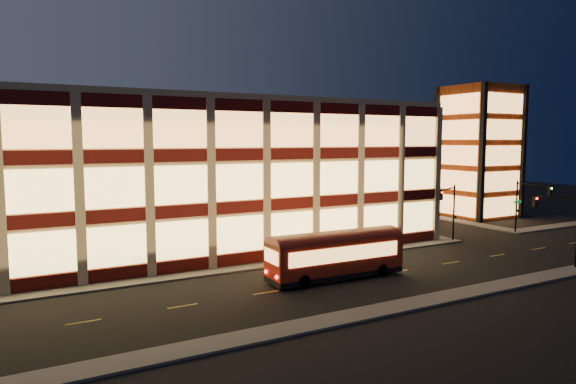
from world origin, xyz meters
TOP-DOWN VIEW (x-y plane):
  - ground at (0.00, 0.00)m, footprint 200.00×200.00m
  - sidewalk_office_south at (-3.00, 1.00)m, footprint 54.00×2.00m
  - sidewalk_office_east at (23.00, 17.00)m, footprint 2.00×30.00m
  - sidewalk_tower_south at (40.00, 1.00)m, footprint 14.00×2.00m
  - sidewalk_tower_west at (34.00, 17.00)m, footprint 2.00×30.00m
  - sidewalk_near at (0.00, -13.00)m, footprint 100.00×2.00m
  - office_building at (-2.91, 16.91)m, footprint 50.45×30.45m
  - stair_tower at (39.95, 11.95)m, footprint 8.60×8.60m
  - traffic_signal_far at (22.21, 0.24)m, footprint 3.79×1.87m
  - traffic_signal_right at (33.50, -0.62)m, footprint 1.20×4.37m
  - traffic_signal_near at (23.50, -11.03)m, footprint 0.32×4.45m
  - trolley_bus at (4.41, -5.21)m, footprint 11.02×3.08m

SIDE VIEW (x-z plane):
  - ground at x=0.00m, z-range 0.00..0.00m
  - sidewalk_office_south at x=-3.00m, z-range 0.00..0.15m
  - sidewalk_office_east at x=23.00m, z-range 0.00..0.15m
  - sidewalk_tower_south at x=40.00m, z-range 0.00..0.15m
  - sidewalk_tower_west at x=34.00m, z-range 0.00..0.15m
  - sidewalk_near at x=0.00m, z-range 0.00..0.15m
  - trolley_bus at x=4.41m, z-range 0.20..3.92m
  - traffic_signal_right at x=33.50m, z-range 1.10..7.10m
  - traffic_signal_far at x=22.21m, z-range 1.11..7.11m
  - traffic_signal_near at x=23.50m, z-range 1.13..7.13m
  - office_building at x=-2.91m, z-range 0.00..14.50m
  - stair_tower at x=39.95m, z-range -0.01..17.99m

